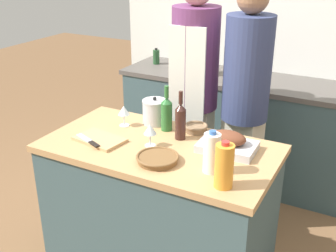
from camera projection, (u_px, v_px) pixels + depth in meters
name	position (u px, v px, depth m)	size (l,w,h in m)	color
kitchen_island	(160.00, 212.00, 2.59)	(1.34, 0.72, 0.92)	#3D565B
back_counter	(238.00, 128.00, 3.77)	(2.12, 0.60, 0.93)	#3D565B
back_wall	(258.00, 30.00, 3.73)	(2.62, 0.10, 2.55)	silver
roasting_pan	(228.00, 143.00, 2.34)	(0.32, 0.23, 0.12)	#BCBCC1
wicker_basket	(158.00, 158.00, 2.22)	(0.23, 0.23, 0.04)	brown
cutting_board	(100.00, 139.00, 2.47)	(0.31, 0.22, 0.02)	tan
stock_pot	(155.00, 112.00, 2.68)	(0.16, 0.16, 0.18)	#B7B7BC
mixing_bowl	(196.00, 128.00, 2.58)	(0.15, 0.15, 0.05)	#846647
juice_jug	(224.00, 166.00, 1.96)	(0.09, 0.09, 0.24)	orange
milk_jug	(212.00, 153.00, 2.10)	(0.09, 0.09, 0.23)	white
wine_bottle_green	(167.00, 113.00, 2.57)	(0.07, 0.07, 0.29)	#28662D
wine_bottle_dark	(180.00, 120.00, 2.45)	(0.06, 0.06, 0.30)	#381E19
wine_glass_left	(124.00, 111.00, 2.64)	(0.07, 0.07, 0.13)	silver
wine_glass_right	(150.00, 130.00, 2.37)	(0.07, 0.07, 0.13)	silver
knife_chef	(89.00, 141.00, 2.42)	(0.21, 0.11, 0.01)	#B7B7BC
stand_mixer	(205.00, 60.00, 3.63)	(0.18, 0.14, 0.30)	silver
condiment_bottle_tall	(156.00, 57.00, 3.97)	(0.06, 0.06, 0.15)	#234C28
condiment_bottle_short	(239.00, 72.00, 3.49)	(0.05, 0.05, 0.16)	#B28E2D
condiment_bottle_extra	(232.00, 63.00, 3.75)	(0.06, 0.06, 0.15)	#332D28
person_cook_aproned	(194.00, 89.00, 3.07)	(0.34, 0.35, 1.81)	beige
person_cook_guest	(245.00, 100.00, 2.90)	(0.32, 0.32, 1.77)	beige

